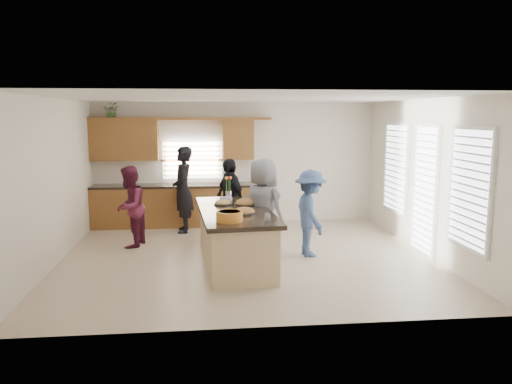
{
  "coord_description": "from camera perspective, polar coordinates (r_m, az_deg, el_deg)",
  "views": [
    {
      "loc": [
        -0.74,
        -8.61,
        2.53
      ],
      "look_at": [
        0.18,
        0.14,
        1.15
      ],
      "focal_mm": 35.0,
      "sensor_mm": 36.0,
      "label": 1
    }
  ],
  "objects": [
    {
      "name": "flower_vase",
      "position": [
        9.37,
        -3.18,
        0.57
      ],
      "size": [
        0.14,
        0.14,
        0.42
      ],
      "color": "silver",
      "rests_on": "island"
    },
    {
      "name": "clear_cup",
      "position": [
        7.46,
        1.32,
        -2.89
      ],
      "size": [
        0.09,
        0.09,
        0.11
      ],
      "primitive_type": "cylinder",
      "color": "white",
      "rests_on": "island"
    },
    {
      "name": "potted_plant",
      "position": [
        11.61,
        -16.16,
        8.85
      ],
      "size": [
        0.36,
        0.32,
        0.38
      ],
      "primitive_type": "imported",
      "rotation": [
        0.0,
        0.0,
        -0.06
      ],
      "color": "#40732E",
      "rests_on": "back_cabinetry"
    },
    {
      "name": "woman_left_front",
      "position": [
        9.98,
        -3.04,
        -0.9
      ],
      "size": [
        0.8,
        1.05,
        1.67
      ],
      "primitive_type": "imported",
      "rotation": [
        0.0,
        0.0,
        -1.11
      ],
      "color": "black",
      "rests_on": "ground"
    },
    {
      "name": "salad_bowl",
      "position": [
        7.42,
        -3.05,
        -2.73
      ],
      "size": [
        0.4,
        0.4,
        0.15
      ],
      "color": "orange",
      "rests_on": "island"
    },
    {
      "name": "island",
      "position": [
        8.46,
        -2.4,
        -5.32
      ],
      "size": [
        1.34,
        2.77,
        0.95
      ],
      "rotation": [
        0.0,
        0.0,
        0.07
      ],
      "color": "tan",
      "rests_on": "ground"
    },
    {
      "name": "plate_stack",
      "position": [
        9.26,
        -3.4,
        -0.77
      ],
      "size": [
        0.22,
        0.22,
        0.05
      ],
      "primitive_type": "cylinder",
      "color": "#BC8ECF",
      "rests_on": "island"
    },
    {
      "name": "right_wall_glazing",
      "position": [
        9.43,
        18.86,
        1.19
      ],
      "size": [
        0.06,
        4.0,
        2.25
      ],
      "color": "white",
      "rests_on": "ground"
    },
    {
      "name": "platter_mid",
      "position": [
        8.79,
        -1.2,
        -1.26
      ],
      "size": [
        0.4,
        0.4,
        0.16
      ],
      "color": "black",
      "rests_on": "island"
    },
    {
      "name": "platter_front",
      "position": [
        7.99,
        -1.34,
        -2.3
      ],
      "size": [
        0.38,
        0.38,
        0.15
      ],
      "color": "black",
      "rests_on": "island"
    },
    {
      "name": "woman_left_back",
      "position": [
        10.8,
        -8.34,
        0.26
      ],
      "size": [
        0.47,
        0.69,
        1.85
      ],
      "primitive_type": "imported",
      "rotation": [
        0.0,
        0.0,
        -1.53
      ],
      "color": "black",
      "rests_on": "ground"
    },
    {
      "name": "platter_back",
      "position": [
        8.8,
        -3.8,
        -1.28
      ],
      "size": [
        0.31,
        0.31,
        0.13
      ],
      "color": "black",
      "rests_on": "island"
    },
    {
      "name": "back_cabinetry",
      "position": [
        11.48,
        -9.59,
        0.68
      ],
      "size": [
        4.08,
        0.66,
        2.46
      ],
      "color": "brown",
      "rests_on": "ground"
    },
    {
      "name": "woman_right_back",
      "position": [
        8.96,
        6.24,
        -2.41
      ],
      "size": [
        0.65,
        1.05,
        1.56
      ],
      "primitive_type": "imported",
      "rotation": [
        0.0,
        0.0,
        1.64
      ],
      "color": "#3A507E",
      "rests_on": "ground"
    },
    {
      "name": "floor",
      "position": [
        9.01,
        -1.07,
        -7.41
      ],
      "size": [
        6.5,
        6.5,
        0.0
      ],
      "primitive_type": "plane",
      "color": "#C0AB8F",
      "rests_on": "ground"
    },
    {
      "name": "woman_left_mid",
      "position": [
        9.81,
        -14.24,
        -1.65
      ],
      "size": [
        0.74,
        0.87,
        1.56
      ],
      "primitive_type": "imported",
      "rotation": [
        0.0,
        0.0,
        -1.79
      ],
      "color": "#5D1B33",
      "rests_on": "ground"
    },
    {
      "name": "room_shell",
      "position": [
        8.67,
        -1.1,
        4.74
      ],
      "size": [
        6.52,
        6.02,
        2.81
      ],
      "color": "silver",
      "rests_on": "ground"
    },
    {
      "name": "woman_right_front",
      "position": [
        8.78,
        0.8,
        -1.9
      ],
      "size": [
        1.0,
        1.02,
        1.77
      ],
      "primitive_type": "imported",
      "rotation": [
        0.0,
        0.0,
        2.31
      ],
      "color": "slate",
      "rests_on": "ground"
    }
  ]
}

